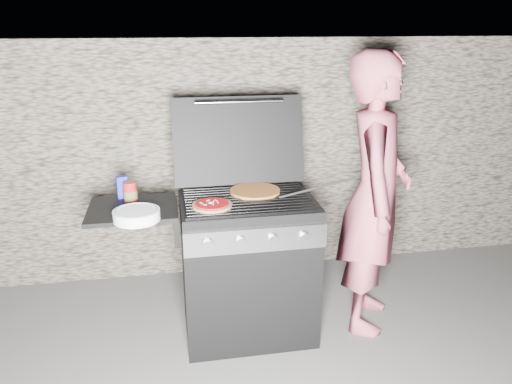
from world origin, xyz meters
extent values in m
plane|color=#555353|center=(0.00, 0.00, 0.00)|extent=(50.00, 50.00, 0.00)
cube|color=gray|center=(0.00, 1.05, 0.90)|extent=(8.00, 0.35, 1.80)
cylinder|color=orange|center=(0.06, 0.11, 0.92)|extent=(0.33, 0.33, 0.02)
cylinder|color=maroon|center=(-0.68, 0.10, 0.96)|extent=(0.08, 0.08, 0.12)
cube|color=#1F23A6|center=(-0.73, 0.17, 0.97)|extent=(0.07, 0.05, 0.13)
cylinder|color=white|center=(-0.64, -0.21, 0.93)|extent=(0.26, 0.26, 0.06)
imported|color=#B14E5F|center=(0.80, -0.01, 0.88)|extent=(0.65, 0.76, 1.77)
cylinder|color=black|center=(0.44, 0.00, 0.96)|extent=(0.51, 0.04, 0.10)
camera|label=1|loc=(-0.45, -2.75, 1.92)|focal=35.00mm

